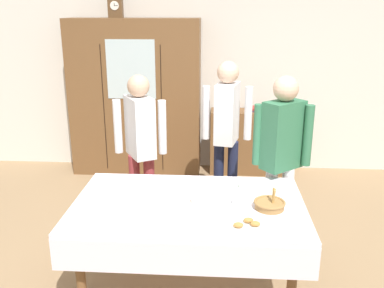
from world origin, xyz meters
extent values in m
plane|color=#997A56|center=(0.00, 0.00, 0.00)|extent=(12.00, 12.00, 0.00)
cube|color=silver|center=(0.00, 2.65, 1.35)|extent=(6.40, 0.10, 2.70)
cylinder|color=brown|center=(-0.76, -0.62, 0.36)|extent=(0.07, 0.07, 0.72)
cylinder|color=brown|center=(0.76, -0.62, 0.36)|extent=(0.07, 0.07, 0.72)
cylinder|color=brown|center=(-0.76, 0.22, 0.36)|extent=(0.07, 0.07, 0.72)
cylinder|color=brown|center=(0.76, 0.22, 0.36)|extent=(0.07, 0.07, 0.72)
cube|color=silver|center=(0.00, -0.20, 0.73)|extent=(1.79, 1.11, 0.03)
cube|color=silver|center=(0.00, -0.76, 0.60)|extent=(1.79, 0.01, 0.24)
cube|color=brown|center=(-0.90, 2.35, 1.03)|extent=(1.73, 0.45, 2.07)
cube|color=silver|center=(-0.90, 2.13, 1.45)|extent=(0.62, 0.01, 0.74)
cube|color=black|center=(-1.28, 2.13, 0.93)|extent=(0.01, 0.01, 1.65)
cube|color=black|center=(-0.52, 2.13, 0.93)|extent=(0.01, 0.01, 1.65)
cube|color=brown|center=(-1.11, 2.35, 2.19)|extent=(0.18, 0.10, 0.24)
cylinder|color=white|center=(-1.11, 2.30, 2.22)|extent=(0.11, 0.01, 0.11)
cube|color=black|center=(-1.11, 2.30, 2.23)|extent=(0.00, 0.00, 0.04)
cube|color=black|center=(-1.09, 2.30, 2.22)|extent=(0.05, 0.00, 0.00)
cube|color=brown|center=(0.66, 2.41, 0.44)|extent=(1.10, 0.35, 0.87)
cube|color=#664C7A|center=(0.66, 2.41, 0.89)|extent=(0.14, 0.18, 0.02)
cube|color=#99332D|center=(0.66, 2.41, 0.91)|extent=(0.12, 0.20, 0.03)
cylinder|color=white|center=(0.06, -0.21, 0.75)|extent=(0.13, 0.13, 0.01)
cylinder|color=white|center=(0.06, -0.21, 0.78)|extent=(0.08, 0.08, 0.05)
torus|color=white|center=(0.10, -0.21, 0.79)|extent=(0.04, 0.01, 0.04)
cylinder|color=#47230F|center=(0.06, -0.21, 0.81)|extent=(0.06, 0.06, 0.01)
cylinder|color=silver|center=(-0.42, -0.01, 0.75)|extent=(0.13, 0.13, 0.01)
cylinder|color=silver|center=(-0.42, -0.01, 0.78)|extent=(0.08, 0.08, 0.05)
torus|color=silver|center=(-0.38, -0.01, 0.79)|extent=(0.04, 0.01, 0.04)
cylinder|color=#47230F|center=(-0.42, -0.01, 0.81)|extent=(0.06, 0.06, 0.01)
cylinder|color=silver|center=(0.44, 0.09, 0.75)|extent=(0.13, 0.13, 0.01)
cylinder|color=silver|center=(0.44, 0.09, 0.78)|extent=(0.08, 0.08, 0.05)
torus|color=silver|center=(0.48, 0.09, 0.79)|extent=(0.04, 0.01, 0.04)
cylinder|color=silver|center=(-0.74, -0.05, 0.75)|extent=(0.13, 0.13, 0.01)
cylinder|color=silver|center=(-0.74, -0.05, 0.78)|extent=(0.08, 0.08, 0.05)
torus|color=silver|center=(-0.70, -0.05, 0.79)|extent=(0.04, 0.01, 0.04)
cylinder|color=white|center=(0.37, -0.22, 0.75)|extent=(0.13, 0.13, 0.01)
cylinder|color=white|center=(0.37, -0.22, 0.78)|extent=(0.08, 0.08, 0.05)
torus|color=white|center=(0.41, -0.22, 0.79)|extent=(0.04, 0.01, 0.04)
cylinder|color=#47230F|center=(0.37, -0.22, 0.81)|extent=(0.06, 0.06, 0.01)
cylinder|color=white|center=(-0.15, -0.41, 0.75)|extent=(0.13, 0.13, 0.01)
cylinder|color=white|center=(-0.15, -0.41, 0.78)|extent=(0.08, 0.08, 0.05)
torus|color=white|center=(-0.11, -0.41, 0.79)|extent=(0.04, 0.01, 0.04)
cylinder|color=#9E7542|center=(0.62, -0.26, 0.77)|extent=(0.22, 0.22, 0.05)
torus|color=#9E7542|center=(0.62, -0.26, 0.80)|extent=(0.24, 0.24, 0.02)
cylinder|color=tan|center=(0.64, -0.28, 0.85)|extent=(0.03, 0.03, 0.12)
cylinder|color=tan|center=(0.65, -0.26, 0.85)|extent=(0.03, 0.03, 0.12)
cylinder|color=tan|center=(0.64, -0.25, 0.85)|extent=(0.02, 0.04, 0.12)
cylinder|color=white|center=(0.43, -0.58, 0.75)|extent=(0.28, 0.28, 0.01)
ellipsoid|color=#BC7F3D|center=(0.49, -0.57, 0.78)|extent=(0.07, 0.05, 0.04)
ellipsoid|color=#BC7F3D|center=(0.44, -0.52, 0.78)|extent=(0.07, 0.05, 0.04)
ellipsoid|color=#BC7F3D|center=(0.37, -0.59, 0.78)|extent=(0.07, 0.05, 0.04)
cube|color=silver|center=(0.67, -0.03, 0.75)|extent=(0.10, 0.01, 0.00)
ellipsoid|color=silver|center=(0.73, -0.03, 0.75)|extent=(0.03, 0.02, 0.01)
cube|color=silver|center=(-0.61, -0.49, 0.75)|extent=(0.10, 0.01, 0.00)
ellipsoid|color=silver|center=(-0.56, -0.49, 0.75)|extent=(0.03, 0.02, 0.01)
cylinder|color=#933338|center=(-0.62, 0.75, 0.39)|extent=(0.11, 0.11, 0.79)
cylinder|color=#933338|center=(-0.47, 0.75, 0.39)|extent=(0.11, 0.11, 0.79)
cube|color=silver|center=(-0.55, 0.75, 1.08)|extent=(0.35, 0.41, 0.59)
sphere|color=tan|center=(-0.55, 0.75, 1.49)|extent=(0.21, 0.21, 0.21)
cylinder|color=silver|center=(-0.77, 0.75, 1.08)|extent=(0.08, 0.08, 0.53)
cylinder|color=silver|center=(-0.33, 0.75, 1.08)|extent=(0.08, 0.08, 0.53)
cylinder|color=silver|center=(0.71, 0.44, 0.41)|extent=(0.11, 0.11, 0.81)
cylinder|color=silver|center=(0.86, 0.44, 0.41)|extent=(0.11, 0.11, 0.81)
cube|color=#33704C|center=(0.79, 0.44, 1.12)|extent=(0.41, 0.38, 0.61)
sphere|color=#DBB293|center=(0.79, 0.44, 1.54)|extent=(0.22, 0.22, 0.22)
cylinder|color=#33704C|center=(0.57, 0.44, 1.12)|extent=(0.08, 0.08, 0.55)
cylinder|color=#33704C|center=(1.01, 0.44, 1.12)|extent=(0.08, 0.08, 0.55)
cylinder|color=#191E38|center=(0.23, 1.13, 0.42)|extent=(0.11, 0.11, 0.83)
cylinder|color=#191E38|center=(0.38, 1.13, 0.42)|extent=(0.11, 0.11, 0.83)
cube|color=silver|center=(0.31, 1.13, 1.14)|extent=(0.28, 0.40, 0.62)
sphere|color=#DBB293|center=(0.31, 1.13, 1.57)|extent=(0.23, 0.23, 0.23)
cylinder|color=silver|center=(0.09, 1.13, 1.14)|extent=(0.08, 0.08, 0.56)
cylinder|color=silver|center=(0.53, 1.13, 1.14)|extent=(0.08, 0.08, 0.56)
camera|label=1|loc=(0.22, -3.20, 2.19)|focal=39.75mm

